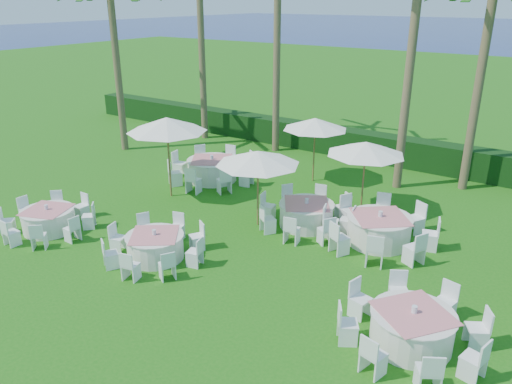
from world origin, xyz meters
TOP-DOWN VIEW (x-y plane):
  - ground at (0.00, 0.00)m, footprint 120.00×120.00m
  - hedge at (0.00, 12.00)m, footprint 34.00×1.00m
  - banquet_table_a at (-5.27, -0.66)m, footprint 2.82×2.82m
  - banquet_table_b at (-1.22, -0.05)m, footprint 2.83×2.83m
  - banquet_table_c at (5.93, 0.28)m, footprint 3.09×3.09m
  - banquet_table_d at (-3.93, 5.84)m, footprint 3.49×3.49m
  - banquet_table_e at (1.25, 4.20)m, footprint 3.09×3.09m
  - banquet_table_f at (3.60, 4.39)m, footprint 3.33×3.33m
  - umbrella_a at (-4.11, 3.64)m, footprint 2.84×2.84m
  - umbrella_b at (-0.07, 3.38)m, footprint 2.64×2.64m
  - umbrella_c at (-0.55, 8.03)m, footprint 2.52×2.52m
  - umbrella_d at (2.25, 6.27)m, footprint 2.60×2.60m
  - palm_a at (-8.30, 10.65)m, footprint 4.23×4.38m
  - palm_b at (-4.04, 10.78)m, footprint 4.28×4.35m
  - palm_c at (2.46, 9.26)m, footprint 4.37×4.25m
  - palm_d at (4.61, 10.51)m, footprint 4.24×4.38m
  - palm_f at (-10.15, 6.86)m, footprint 4.32×4.32m

SIDE VIEW (x-z plane):
  - ground at x=0.00m, z-range 0.00..0.00m
  - banquet_table_a at x=-5.27m, z-range -0.06..0.81m
  - banquet_table_b at x=-1.22m, z-range -0.06..0.81m
  - banquet_table_e at x=1.25m, z-range -0.06..0.88m
  - banquet_table_c at x=5.93m, z-range -0.06..0.88m
  - banquet_table_f at x=3.60m, z-range -0.06..0.95m
  - banquet_table_d at x=-3.93m, z-range -0.06..0.98m
  - hedge at x=0.00m, z-range 0.00..1.20m
  - umbrella_d at x=2.25m, z-range 1.02..3.48m
  - umbrella_b at x=-0.07m, z-range 1.03..3.51m
  - umbrella_c at x=-0.55m, z-range 1.05..3.60m
  - umbrella_a at x=-4.11m, z-range 1.22..4.17m
  - palm_f at x=-10.15m, z-range 0.44..8.12m
  - palm_d at x=4.61m, z-range 0.44..8.15m
  - palm_b at x=-4.04m, z-range 0.46..9.82m
  - palm_c at x=2.46m, z-range 0.47..10.29m
  - palm_a at x=-8.30m, z-range 0.48..11.86m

